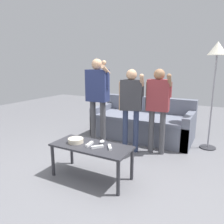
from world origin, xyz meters
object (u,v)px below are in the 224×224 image
(coffee_table, at_px, (91,150))
(floor_lamp, at_px, (217,58))
(game_remote_wand_near, at_px, (97,147))
(game_remote_wand_spare, at_px, (89,144))
(player_left, at_px, (97,92))
(player_right, at_px, (158,102))
(player_center, at_px, (131,101))
(snack_bowl, at_px, (76,140))
(couch, at_px, (143,123))
(game_remote_wand_far, at_px, (110,147))
(game_remote_nunchuk, at_px, (102,142))

(coffee_table, relative_size, floor_lamp, 0.57)
(game_remote_wand_near, bearing_deg, game_remote_wand_spare, 167.58)
(player_left, relative_size, player_right, 1.12)
(player_center, height_order, game_remote_wand_spare, player_center)
(player_left, relative_size, game_remote_wand_near, 11.31)
(snack_bowl, xyz_separation_m, player_right, (0.76, 1.22, 0.41))
(coffee_table, xyz_separation_m, snack_bowl, (-0.24, -0.02, 0.09))
(couch, bearing_deg, player_center, -84.58)
(couch, xyz_separation_m, coffee_table, (-0.02, -1.92, 0.11))
(coffee_table, distance_m, player_center, 1.18)
(game_remote_wand_far, bearing_deg, player_left, 128.11)
(player_center, bearing_deg, snack_bowl, -107.32)
(player_center, bearing_deg, game_remote_wand_spare, -96.52)
(game_remote_wand_near, relative_size, game_remote_wand_spare, 0.84)
(floor_lamp, height_order, game_remote_wand_near, floor_lamp)
(couch, height_order, player_right, player_right)
(snack_bowl, distance_m, player_center, 1.21)
(snack_bowl, bearing_deg, player_center, 72.68)
(coffee_table, height_order, game_remote_wand_near, game_remote_wand_near)
(coffee_table, distance_m, game_remote_wand_near, 0.14)
(player_left, distance_m, player_right, 1.11)
(floor_lamp, relative_size, player_center, 1.32)
(game_remote_wand_far, xyz_separation_m, game_remote_wand_spare, (-0.29, -0.03, -0.00))
(player_left, bearing_deg, game_remote_wand_far, -51.89)
(player_center, height_order, game_remote_wand_near, player_center)
(player_left, height_order, game_remote_wand_spare, player_left)
(player_left, height_order, player_right, player_left)
(game_remote_wand_spare, bearing_deg, game_remote_nunchuk, 49.70)
(player_right, relative_size, game_remote_wand_far, 9.64)
(player_left, relative_size, game_remote_wand_far, 10.76)
(game_remote_wand_near, relative_size, game_remote_wand_far, 0.95)
(game_remote_wand_near, xyz_separation_m, game_remote_wand_spare, (-0.14, 0.03, -0.00))
(coffee_table, bearing_deg, player_right, 66.67)
(snack_bowl, relative_size, game_remote_wand_near, 1.46)
(couch, xyz_separation_m, player_left, (-0.60, -0.82, 0.71))
(couch, bearing_deg, game_remote_wand_spare, -91.26)
(couch, bearing_deg, game_remote_wand_near, -87.09)
(game_remote_nunchuk, relative_size, game_remote_wand_far, 0.59)
(floor_lamp, bearing_deg, player_center, -146.18)
(couch, bearing_deg, player_right, -54.89)
(game_remote_nunchuk, height_order, player_left, player_left)
(couch, relative_size, game_remote_wand_spare, 11.97)
(snack_bowl, bearing_deg, game_remote_nunchuk, 23.49)
(player_left, bearing_deg, floor_lamp, 22.27)
(player_center, bearing_deg, coffee_table, -95.26)
(player_right, bearing_deg, floor_lamp, 40.68)
(floor_lamp, relative_size, player_right, 1.31)
(couch, xyz_separation_m, player_right, (0.50, -0.71, 0.61))
(couch, xyz_separation_m, player_center, (0.08, -0.85, 0.60))
(game_remote_wand_near, bearing_deg, player_center, 90.97)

